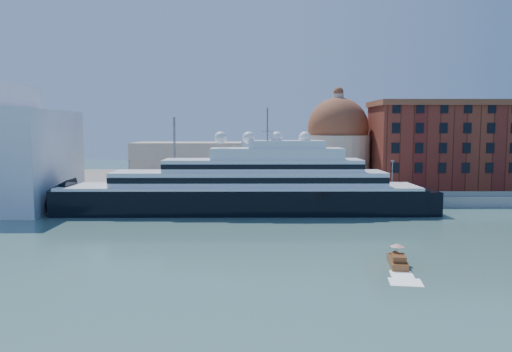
{
  "coord_description": "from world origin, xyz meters",
  "views": [
    {
      "loc": [
        -2.08,
        -82.25,
        18.17
      ],
      "look_at": [
        -1.3,
        18.0,
        8.38
      ],
      "focal_mm": 35.0,
      "sensor_mm": 36.0,
      "label": 1
    }
  ],
  "objects": [
    {
      "name": "church",
      "position": [
        6.39,
        57.72,
        10.91
      ],
      "size": [
        66.0,
        18.0,
        25.5
      ],
      "color": "beige",
      "rests_on": "land"
    },
    {
      "name": "service_barge",
      "position": [
        -49.52,
        22.61,
        0.88
      ],
      "size": [
        14.13,
        6.29,
        3.07
      ],
      "rotation": [
        0.0,
        0.0,
        0.13
      ],
      "color": "white",
      "rests_on": "ground"
    },
    {
      "name": "ground",
      "position": [
        0.0,
        0.0,
        0.0
      ],
      "size": [
        400.0,
        400.0,
        0.0
      ],
      "primitive_type": "plane",
      "color": "#355B56",
      "rests_on": "ground"
    },
    {
      "name": "warehouse",
      "position": [
        52.0,
        52.0,
        13.79
      ],
      "size": [
        43.0,
        19.0,
        23.25
      ],
      "color": "brown",
      "rests_on": "land"
    },
    {
      "name": "lamp_posts",
      "position": [
        -12.67,
        32.27,
        9.84
      ],
      "size": [
        120.8,
        2.4,
        18.0
      ],
      "color": "slate",
      "rests_on": "quay"
    },
    {
      "name": "land",
      "position": [
        0.0,
        75.0,
        1.0
      ],
      "size": [
        260.0,
        72.0,
        2.0
      ],
      "primitive_type": "cube",
      "color": "slate",
      "rests_on": "ground"
    },
    {
      "name": "quay",
      "position": [
        0.0,
        34.0,
        1.25
      ],
      "size": [
        180.0,
        10.0,
        2.5
      ],
      "primitive_type": "cube",
      "color": "gray",
      "rests_on": "ground"
    },
    {
      "name": "quay_fence",
      "position": [
        0.0,
        29.5,
        3.1
      ],
      "size": [
        180.0,
        0.1,
        1.2
      ],
      "primitive_type": "cube",
      "color": "slate",
      "rests_on": "quay"
    },
    {
      "name": "superyacht",
      "position": [
        -7.17,
        23.0,
        4.49
      ],
      "size": [
        87.02,
        12.06,
        26.01
      ],
      "color": "black",
      "rests_on": "ground"
    },
    {
      "name": "water_taxi",
      "position": [
        17.09,
        -18.16,
        0.71
      ],
      "size": [
        3.03,
        6.51,
        2.98
      ],
      "rotation": [
        0.0,
        0.0,
        -0.15
      ],
      "color": "brown",
      "rests_on": "ground"
    }
  ]
}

